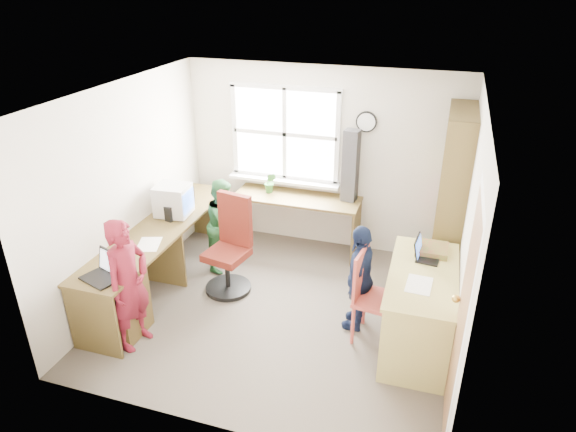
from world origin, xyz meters
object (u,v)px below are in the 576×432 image
object	(u,v)px
swivel_chair	(230,250)
wooden_chair	(371,293)
bookshelf	(450,205)
person_navy	(360,277)
laptop_right	(424,253)
laptop_left	(105,272)
crt_monitor	(173,200)
l_desk	(160,269)
person_green	(225,224)
cd_tower	(351,166)
person_red	(129,285)
right_desk	(421,293)
potted_plant	(270,183)

from	to	relation	value
swivel_chair	wooden_chair	bearing A→B (deg)	-3.50
bookshelf	person_navy	xyz separation A→B (m)	(-0.80, -1.18, -0.41)
laptop_right	laptop_left	bearing A→B (deg)	118.33
swivel_chair	crt_monitor	distance (m)	0.93
l_desk	person_green	xyz separation A→B (m)	(0.34, 0.99, 0.13)
swivel_chair	laptop_left	xyz separation A→B (m)	(-0.75, -1.25, 0.31)
l_desk	swivel_chair	size ratio (longest dim) A/B	2.56
bookshelf	swivel_chair	size ratio (longest dim) A/B	1.82
cd_tower	person_red	distance (m)	3.03
bookshelf	person_navy	size ratio (longest dim) A/B	1.79
wooden_chair	person_green	world-z (taller)	person_green
swivel_chair	cd_tower	world-z (taller)	cd_tower
swivel_chair	laptop_right	xyz separation A→B (m)	(2.15, -0.04, 0.36)
cd_tower	person_green	world-z (taller)	cd_tower
person_navy	crt_monitor	bearing A→B (deg)	-96.63
right_desk	crt_monitor	bearing A→B (deg)	168.78
right_desk	person_green	xyz separation A→B (m)	(-2.44, 0.79, -0.00)
swivel_chair	wooden_chair	size ratio (longest dim) A/B	1.17
crt_monitor	swivel_chair	bearing A→B (deg)	-17.63
crt_monitor	cd_tower	world-z (taller)	cd_tower
laptop_left	wooden_chair	bearing A→B (deg)	37.66
swivel_chair	right_desk	bearing A→B (deg)	1.20
right_desk	potted_plant	world-z (taller)	potted_plant
wooden_chair	person_red	bearing A→B (deg)	-152.15
wooden_chair	person_navy	distance (m)	0.22
wooden_chair	laptop_left	world-z (taller)	laptop_left
laptop_left	person_red	size ratio (longest dim) A/B	0.31
laptop_left	laptop_right	distance (m)	3.15
cd_tower	person_green	xyz separation A→B (m)	(-1.38, -0.83, -0.63)
cd_tower	right_desk	bearing A→B (deg)	-49.82
person_red	person_navy	bearing A→B (deg)	-56.07
laptop_right	person_navy	xyz separation A→B (m)	(-0.60, -0.22, -0.27)
laptop_right	potted_plant	xyz separation A→B (m)	(-2.08, 1.23, 0.03)
person_green	laptop_right	bearing A→B (deg)	-101.44
swivel_chair	wooden_chair	distance (m)	1.75
crt_monitor	person_green	xyz separation A→B (m)	(0.53, 0.25, -0.36)
potted_plant	person_navy	size ratio (longest dim) A/B	0.24
potted_plant	person_red	distance (m)	2.49
swivel_chair	wooden_chair	world-z (taller)	swivel_chair
right_desk	person_green	world-z (taller)	person_green
right_desk	laptop_left	size ratio (longest dim) A/B	3.28
l_desk	potted_plant	bearing A→B (deg)	68.78
crt_monitor	cd_tower	size ratio (longest dim) A/B	0.45
right_desk	potted_plant	size ratio (longest dim) A/B	4.97
crt_monitor	person_navy	distance (m)	2.42
l_desk	person_navy	xyz separation A→B (m)	(2.15, 0.29, 0.13)
l_desk	crt_monitor	bearing A→B (deg)	104.83
wooden_chair	person_navy	xyz separation A→B (m)	(-0.14, 0.16, 0.06)
laptop_right	cd_tower	world-z (taller)	cd_tower
person_navy	potted_plant	bearing A→B (deg)	-130.30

